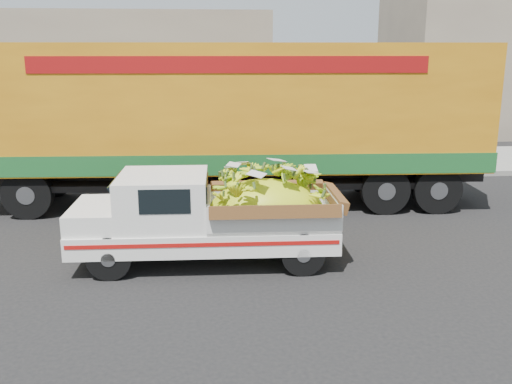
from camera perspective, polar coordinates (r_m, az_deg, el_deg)
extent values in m
plane|color=black|center=(10.61, 3.62, -6.16)|extent=(100.00, 100.00, 0.00)
cube|color=gray|center=(16.35, 0.29, 1.44)|extent=(60.00, 0.25, 0.15)
cube|color=gray|center=(18.39, -0.37, 2.86)|extent=(60.00, 4.00, 0.14)
cube|color=gray|center=(24.73, -20.84, 10.54)|extent=(18.00, 6.00, 5.00)
cylinder|color=black|center=(9.64, -14.47, -6.40)|extent=(0.74, 0.24, 0.73)
cylinder|color=black|center=(10.95, -13.13, -3.82)|extent=(0.74, 0.24, 0.73)
cylinder|color=black|center=(9.56, 4.72, -6.16)|extent=(0.74, 0.24, 0.73)
cylinder|color=black|center=(10.88, 3.67, -3.60)|extent=(0.74, 0.24, 0.73)
cube|color=silver|center=(10.08, -5.13, -4.07)|extent=(4.59, 1.79, 0.38)
cube|color=#A50F0C|center=(9.28, -5.26, -5.30)|extent=(4.44, 0.16, 0.07)
cube|color=silver|center=(10.42, -17.50, -4.67)|extent=(0.15, 1.61, 0.13)
cube|color=silver|center=(10.20, -15.66, -2.21)|extent=(0.87, 1.57, 0.35)
cube|color=silver|center=(9.95, -9.23, -0.71)|extent=(1.55, 1.62, 0.87)
cube|color=black|center=(9.13, -9.14, -0.98)|extent=(0.82, 0.04, 0.40)
cube|color=silver|center=(9.98, 1.47, -1.59)|extent=(2.27, 1.71, 0.49)
ellipsoid|color=yellow|center=(10.00, 0.92, -2.16)|extent=(2.05, 1.38, 1.23)
cylinder|color=black|center=(13.66, 17.63, 0.25)|extent=(1.11, 0.37, 1.10)
cylinder|color=black|center=(15.50, 15.13, 2.03)|extent=(1.11, 0.37, 1.10)
cylinder|color=black|center=(13.29, 12.77, 0.20)|extent=(1.11, 0.37, 1.10)
cylinder|color=black|center=(15.18, 10.81, 2.02)|extent=(1.11, 0.37, 1.10)
cylinder|color=black|center=(13.58, -21.85, -0.19)|extent=(1.11, 0.37, 1.10)
cylinder|color=black|center=(15.43, -19.49, 1.65)|extent=(1.11, 0.37, 1.10)
cube|color=black|center=(13.74, -2.52, 1.98)|extent=(12.03, 1.60, 0.36)
cube|color=orange|center=(13.49, -2.60, 8.63)|extent=(11.87, 3.08, 2.84)
cube|color=#195724|center=(13.66, -2.54, 3.74)|extent=(11.93, 3.10, 0.45)
cube|color=maroon|center=(12.17, -2.64, 12.61)|extent=(8.39, 0.44, 0.35)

